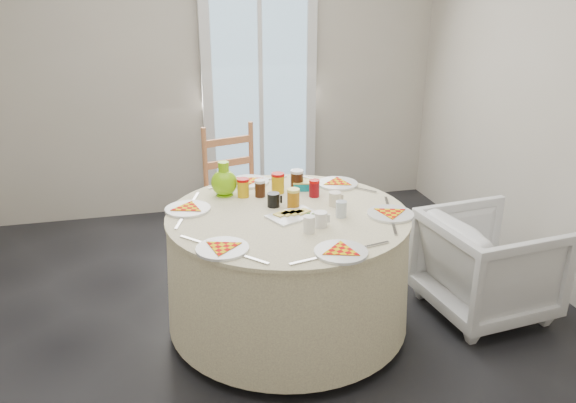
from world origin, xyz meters
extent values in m
plane|color=black|center=(0.00, 0.00, 0.00)|extent=(4.00, 4.00, 0.00)
cube|color=#BCB5A3|center=(0.00, 2.00, 1.30)|extent=(4.00, 0.02, 2.60)
cube|color=silver|center=(0.40, 1.95, 1.05)|extent=(1.00, 0.08, 2.10)
cylinder|color=#FEF5B9|center=(0.17, -0.03, 0.38)|extent=(1.41, 1.41, 0.71)
imported|color=silver|center=(1.40, -0.17, 0.39)|extent=(0.71, 0.75, 0.71)
cube|color=#098599|center=(0.36, 0.33, 0.79)|extent=(0.16, 0.13, 0.06)
camera|label=1|loc=(-0.54, -2.87, 1.93)|focal=35.00mm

